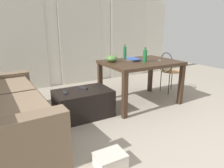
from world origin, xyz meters
TOP-DOWN VIEW (x-y plane):
  - ground_plane at (0.00, 1.44)m, footprint 8.82×8.82m
  - wall_back at (0.00, 3.68)m, footprint 5.14×0.10m
  - curtains at (0.00, 3.59)m, footprint 3.65×0.03m
  - couch at (-1.77, 1.70)m, footprint 0.98×2.05m
  - coffee_table at (-0.70, 1.79)m, footprint 0.83×0.54m
  - craft_table at (0.38, 1.83)m, footprint 1.26×0.92m
  - wire_chair at (1.22, 1.99)m, footprint 0.40×0.41m
  - bottle_near at (0.29, 2.19)m, footprint 0.06×0.06m
  - bottle_far at (0.39, 1.73)m, footprint 0.07×0.07m
  - bowl at (-0.09, 2.00)m, footprint 0.19×0.19m
  - book_stack at (0.30, 1.94)m, footprint 0.20×0.31m
  - scissors at (0.73, 1.75)m, footprint 0.09×0.10m
  - tv_remote_primary at (-0.97, 1.79)m, footprint 0.07×0.15m
  - tv_remote_secondary at (-0.67, 1.87)m, footprint 0.10×0.17m
  - shoebox at (-0.91, 0.58)m, footprint 0.29×0.23m

SIDE VIEW (x-z plane):
  - ground_plane at x=0.00m, z-range 0.00..0.00m
  - shoebox at x=-0.91m, z-range 0.00..0.14m
  - coffee_table at x=-0.70m, z-range 0.00..0.41m
  - couch at x=-1.77m, z-range -0.09..0.73m
  - tv_remote_primary at x=-0.97m, z-range 0.41..0.43m
  - tv_remote_secondary at x=-0.67m, z-range 0.41..0.44m
  - wire_chair at x=1.22m, z-range 0.10..0.93m
  - craft_table at x=0.38m, z-range 0.28..1.03m
  - scissors at x=0.73m, z-range 0.75..0.76m
  - book_stack at x=0.30m, z-range 0.75..0.79m
  - bowl at x=-0.09m, z-range 0.75..0.87m
  - bottle_far at x=0.39m, z-range 0.73..0.98m
  - bottle_near at x=0.29m, z-range 0.73..0.99m
  - curtains at x=0.00m, z-range 0.00..2.41m
  - wall_back at x=0.00m, z-range 0.00..2.67m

